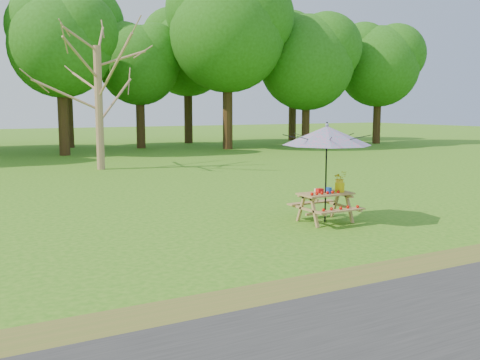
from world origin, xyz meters
name	(u,v)px	position (x,y,z in m)	size (l,w,h in m)	color
ground	(115,260)	(0.00, 0.00, 0.00)	(120.00, 120.00, 0.00)	#2F7516
drygrass_strip	(176,317)	(0.00, -2.80, 0.00)	(120.00, 1.20, 0.01)	olive
picnic_table	(325,208)	(4.99, 0.76, 0.33)	(1.20, 1.32, 0.67)	olive
patio_umbrella	(327,136)	(4.99, 0.76, 1.95)	(2.38, 2.38, 2.25)	black
produce_bins	(323,190)	(4.94, 0.79, 0.72)	(0.29, 0.43, 0.13)	red
tomatoes_row	(325,193)	(4.84, 0.58, 0.71)	(0.77, 0.13, 0.07)	red
flower_bucket	(340,181)	(5.34, 0.71, 0.92)	(0.31, 0.28, 0.48)	yellow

